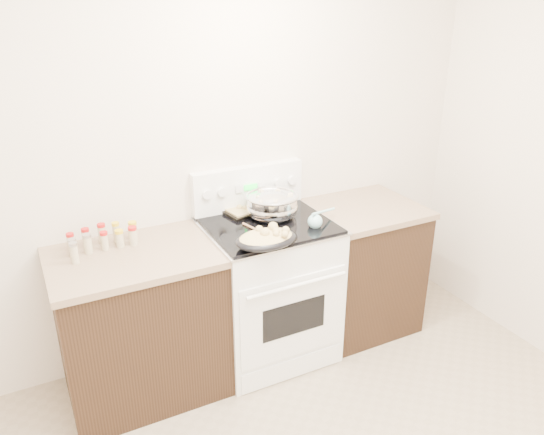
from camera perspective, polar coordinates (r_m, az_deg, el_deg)
room_shell at (r=1.68m, az=10.63°, el=3.68°), size 4.10×3.60×2.75m
counter_left at (r=3.26m, az=-13.89°, el=-11.01°), size 0.93×0.67×0.92m
counter_right at (r=3.82m, az=9.43°, el=-5.18°), size 0.73×0.67×0.92m
kitchen_range at (r=3.46m, az=-0.41°, el=-7.47°), size 0.78×0.73×1.22m
mixing_bowl at (r=3.31m, az=0.00°, el=1.26°), size 0.39×0.39×0.19m
roasting_pan at (r=2.94m, az=-0.61°, el=-2.24°), size 0.36×0.25×0.11m
baking_sheet at (r=3.45m, az=-2.37°, el=1.11°), size 0.40×0.31×0.06m
wooden_spoon at (r=3.08m, az=-1.44°, el=-1.82°), size 0.09×0.25×0.04m
blue_ladle at (r=3.21m, az=4.74°, el=-0.33°), size 0.27×0.18×0.11m
spice_jars at (r=3.12m, az=-17.81°, el=-2.21°), size 0.39×0.22×0.12m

